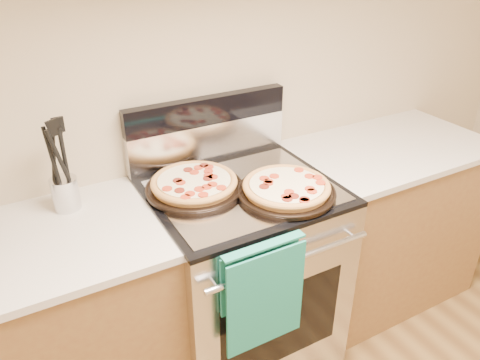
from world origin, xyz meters
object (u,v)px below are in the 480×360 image
pepperoni_pizza_front (286,189)px  pepperoni_pizza_back (194,184)px  utensil_crock (66,194)px  range_body (241,277)px

pepperoni_pizza_front → pepperoni_pizza_back: bearing=145.4°
pepperoni_pizza_front → utensil_crock: 0.86m
range_body → pepperoni_pizza_back: (-0.18, 0.07, 0.50)m
pepperoni_pizza_front → utensil_crock: utensil_crock is taller
range_body → pepperoni_pizza_front: bearing=-48.2°
utensil_crock → range_body: bearing=-17.4°
pepperoni_pizza_front → utensil_crock: (-0.78, 0.35, 0.02)m
pepperoni_pizza_back → utensil_crock: size_ratio=3.07×
range_body → pepperoni_pizza_front: 0.54m
range_body → pepperoni_pizza_front: size_ratio=2.30×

